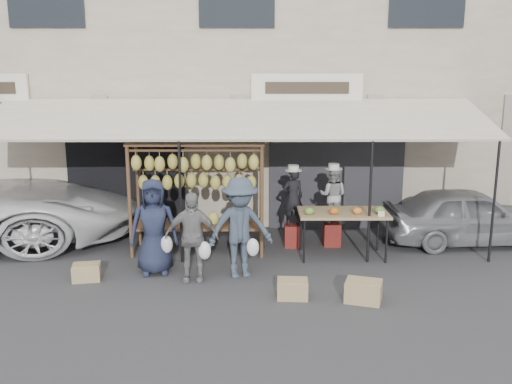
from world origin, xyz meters
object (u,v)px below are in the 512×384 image
at_px(crate_near_b, 363,291).
at_px(produce_table, 343,214).
at_px(sedan, 469,216).
at_px(customer_mid, 192,237).
at_px(crate_far, 87,272).
at_px(customer_right, 240,228).
at_px(banana_rack, 197,174).
at_px(customer_left, 154,227).
at_px(vendor_right, 333,195).
at_px(crate_near_a, 292,289).
at_px(vendor_left, 293,197).

bearing_deg(crate_near_b, produce_table, 90.45).
bearing_deg(sedan, customer_mid, 106.00).
xyz_separation_m(customer_mid, sedan, (5.50, 2.03, -0.19)).
xyz_separation_m(produce_table, crate_far, (-4.61, -1.18, -0.72)).
bearing_deg(customer_right, banana_rack, 106.68).
bearing_deg(customer_left, vendor_right, 17.18).
height_order(vendor_right, crate_near_b, vendor_right).
height_order(crate_near_a, crate_far, crate_near_a).
distance_m(banana_rack, vendor_right, 2.78).
bearing_deg(crate_near_b, customer_mid, 161.82).
bearing_deg(vendor_left, sedan, 168.95).
xyz_separation_m(banana_rack, customer_right, (0.86, -1.32, -0.69)).
bearing_deg(customer_right, crate_far, 167.13).
distance_m(vendor_left, crate_near_b, 3.04).
xyz_separation_m(produce_table, vendor_left, (-0.92, 0.66, 0.17)).
xyz_separation_m(customer_mid, crate_far, (-1.84, 0.01, -0.64)).
relative_size(vendor_right, customer_left, 0.67).
height_order(vendor_left, crate_near_b, vendor_left).
xyz_separation_m(crate_near_a, crate_far, (-3.51, 0.78, -0.01)).
distance_m(produce_table, crate_far, 4.81).
bearing_deg(banana_rack, sedan, 5.54).
distance_m(customer_left, sedan, 6.43).
height_order(customer_right, sedan, customer_right).
distance_m(customer_left, crate_near_b, 3.77).
relative_size(vendor_right, sedan, 0.33).
bearing_deg(customer_mid, crate_near_b, -19.08).
distance_m(vendor_right, crate_near_b, 2.96).
bearing_deg(vendor_right, customer_mid, 53.07).
bearing_deg(vendor_right, sedan, -160.03).
relative_size(customer_left, sedan, 0.49).
bearing_deg(banana_rack, vendor_left, 10.44).
relative_size(banana_rack, customer_left, 1.52).
distance_m(customer_left, crate_far, 1.38).
bearing_deg(produce_table, sedan, 17.27).
bearing_deg(produce_table, vendor_left, 144.35).
height_order(crate_near_b, sedan, sedan).
xyz_separation_m(vendor_left, crate_near_a, (-0.17, -2.61, -0.89)).
bearing_deg(vendor_left, customer_mid, 30.82).
bearing_deg(crate_near_a, customer_right, 132.34).
distance_m(crate_near_a, sedan, 4.76).
bearing_deg(sedan, crate_near_a, 121.99).
distance_m(customer_right, sedan, 5.04).
height_order(vendor_right, customer_mid, vendor_right).
bearing_deg(customer_right, customer_left, 157.28).
xyz_separation_m(banana_rack, crate_far, (-1.80, -1.49, -1.43)).
relative_size(customer_right, crate_far, 3.81).
bearing_deg(crate_near_b, banana_rack, 139.56).
bearing_deg(vendor_left, banana_rack, -3.58).
xyz_separation_m(produce_table, crate_near_a, (-1.09, -1.95, -0.72)).
bearing_deg(vendor_right, vendor_left, 22.12).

